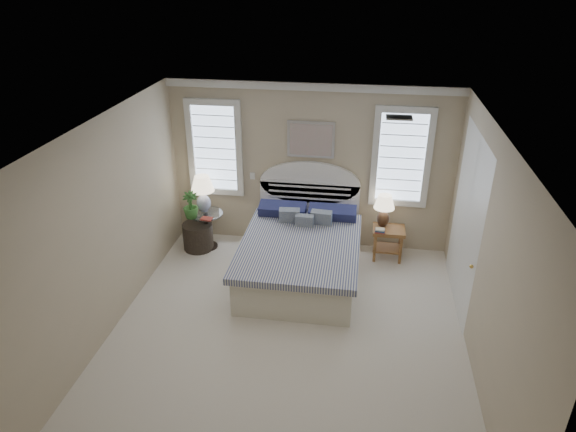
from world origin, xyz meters
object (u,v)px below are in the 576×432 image
(floor_pot, at_px, (198,236))
(lamp_right, at_px, (384,207))
(nightstand_right, at_px, (388,237))
(side_table_left, at_px, (207,226))
(lamp_left, at_px, (203,190))
(bed, at_px, (301,252))

(floor_pot, height_order, lamp_right, lamp_right)
(nightstand_right, xyz_separation_m, floor_pot, (-3.09, -0.16, -0.16))
(floor_pot, bearing_deg, side_table_left, 23.91)
(nightstand_right, xyz_separation_m, lamp_right, (-0.10, 0.10, 0.47))
(lamp_left, relative_size, lamp_right, 1.16)
(side_table_left, distance_m, lamp_right, 2.89)
(side_table_left, relative_size, lamp_right, 1.18)
(side_table_left, bearing_deg, bed, -19.74)
(nightstand_right, distance_m, lamp_right, 0.49)
(side_table_left, xyz_separation_m, nightstand_right, (2.95, 0.10, -0.00))
(bed, height_order, side_table_left, bed)
(side_table_left, height_order, lamp_right, lamp_right)
(nightstand_right, height_order, floor_pot, nightstand_right)
(bed, xyz_separation_m, lamp_right, (1.20, 0.79, 0.47))
(bed, distance_m, lamp_right, 1.51)
(lamp_left, bearing_deg, floor_pot, -122.23)
(nightstand_right, xyz_separation_m, lamp_left, (-3.00, -0.01, 0.62))
(lamp_left, height_order, lamp_right, lamp_left)
(bed, height_order, floor_pot, bed)
(side_table_left, height_order, nightstand_right, side_table_left)
(bed, relative_size, side_table_left, 3.61)
(side_table_left, height_order, floor_pot, side_table_left)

